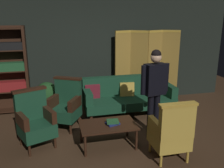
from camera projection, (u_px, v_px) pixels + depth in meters
ground_plane at (122, 146)px, 4.62m from camera, size 10.00×10.00×0.00m
back_wall at (97, 50)px, 6.52m from camera, size 7.20×0.10×2.80m
folding_screen at (146, 66)px, 6.65m from camera, size 1.70×0.32×1.90m
bookshelf at (8, 70)px, 5.89m from camera, size 0.90×0.32×2.05m
velvet_couch at (128, 95)px, 5.98m from camera, size 2.12×0.78×0.88m
coffee_table at (108, 127)px, 4.54m from camera, size 1.00×0.64×0.42m
armchair_gilt_accent at (171, 132)px, 4.08m from camera, size 0.60×0.58×1.04m
armchair_wing_left at (35, 120)px, 4.52m from camera, size 0.75×0.75×1.04m
armchair_wing_right at (66, 105)px, 5.27m from camera, size 0.79×0.78×1.04m
standing_figure at (155, 86)px, 4.72m from camera, size 0.58×0.28×1.70m
potted_plant at (47, 97)px, 5.80m from camera, size 0.53×0.53×0.82m
book_navy_cloth at (113, 123)px, 4.52m from camera, size 0.26×0.23×0.03m
book_green_cloth at (113, 121)px, 4.51m from camera, size 0.23×0.18×0.04m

